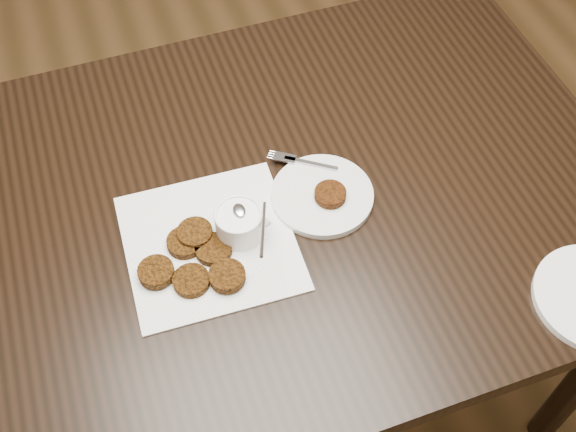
% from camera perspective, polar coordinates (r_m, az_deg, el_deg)
% --- Properties ---
extents(floor, '(4.00, 4.00, 0.00)m').
position_cam_1_polar(floor, '(1.87, -0.28, -14.83)').
color(floor, brown).
rests_on(floor, ground).
extents(table, '(1.41, 0.91, 0.75)m').
position_cam_1_polar(table, '(1.56, -3.19, -7.31)').
color(table, black).
rests_on(table, floor).
extents(napkin, '(0.29, 0.29, 0.00)m').
position_cam_1_polar(napkin, '(1.20, -6.32, -2.14)').
color(napkin, white).
rests_on(napkin, table).
extents(sauce_ramekin, '(0.14, 0.14, 0.11)m').
position_cam_1_polar(sauce_ramekin, '(1.16, -4.04, 0.26)').
color(sauce_ramekin, white).
rests_on(sauce_ramekin, napkin).
extents(patty_cluster, '(0.24, 0.24, 0.02)m').
position_cam_1_polar(patty_cluster, '(1.17, -7.40, -3.33)').
color(patty_cluster, '#66380D').
rests_on(patty_cluster, napkin).
extents(plate_with_patty, '(0.25, 0.25, 0.03)m').
position_cam_1_polar(plate_with_patty, '(1.24, 2.78, 1.86)').
color(plate_with_patty, silver).
rests_on(plate_with_patty, table).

